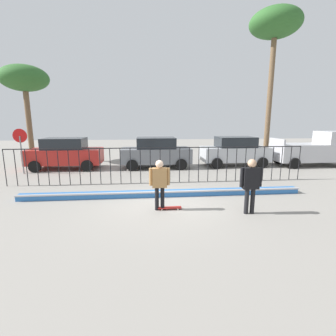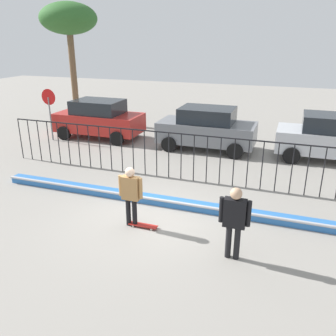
# 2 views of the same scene
# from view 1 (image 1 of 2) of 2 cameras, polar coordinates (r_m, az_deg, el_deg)

# --- Properties ---
(ground_plane) EXTENTS (60.00, 60.00, 0.00)m
(ground_plane) POSITION_cam_1_polar(r_m,az_deg,el_deg) (8.84, -0.53, -8.40)
(ground_plane) COLOR gray
(bowl_coping_ledge) EXTENTS (11.00, 0.41, 0.27)m
(bowl_coping_ledge) POSITION_cam_1_polar(r_m,az_deg,el_deg) (9.68, -1.00, -5.92)
(bowl_coping_ledge) COLOR #2D6BB7
(bowl_coping_ledge) RESTS_ON ground
(perimeter_fence) EXTENTS (14.04, 0.04, 1.70)m
(perimeter_fence) POSITION_cam_1_polar(r_m,az_deg,el_deg) (11.58, -1.85, 1.67)
(perimeter_fence) COLOR black
(perimeter_fence) RESTS_ON ground
(skateboarder) EXTENTS (0.68, 0.26, 1.68)m
(skateboarder) POSITION_cam_1_polar(r_m,az_deg,el_deg) (8.01, -1.99, -2.93)
(skateboarder) COLOR black
(skateboarder) RESTS_ON ground
(skateboard) EXTENTS (0.80, 0.20, 0.07)m
(skateboard) POSITION_cam_1_polar(r_m,az_deg,el_deg) (8.31, 0.39, -9.26)
(skateboard) COLOR #A51E19
(skateboard) RESTS_ON ground
(camera_operator) EXTENTS (0.72, 0.27, 1.77)m
(camera_operator) POSITION_cam_1_polar(r_m,az_deg,el_deg) (8.10, 18.78, -2.96)
(camera_operator) COLOR black
(camera_operator) RESTS_ON ground
(parked_car_red) EXTENTS (4.30, 2.12, 1.90)m
(parked_car_red) POSITION_cam_1_polar(r_m,az_deg,el_deg) (16.20, -22.82, 3.21)
(parked_car_red) COLOR #B2231E
(parked_car_red) RESTS_ON ground
(parked_car_gray) EXTENTS (4.30, 2.12, 1.90)m
(parked_car_gray) POSITION_cam_1_polar(r_m,az_deg,el_deg) (15.39, -2.79, 3.69)
(parked_car_gray) COLOR slate
(parked_car_gray) RESTS_ON ground
(parked_car_silver) EXTENTS (4.30, 2.12, 1.90)m
(parked_car_silver) POSITION_cam_1_polar(r_m,az_deg,el_deg) (16.61, 15.34, 3.85)
(parked_car_silver) COLOR #B7BABF
(parked_car_silver) RESTS_ON ground
(pickup_truck) EXTENTS (4.70, 2.12, 2.24)m
(pickup_truck) POSITION_cam_1_polar(r_m,az_deg,el_deg) (18.68, 30.80, 3.65)
(pickup_truck) COLOR #B7B7BC
(pickup_truck) RESTS_ON ground
(stop_sign) EXTENTS (0.76, 0.07, 2.50)m
(stop_sign) POSITION_cam_1_polar(r_m,az_deg,el_deg) (15.78, -31.15, 4.65)
(stop_sign) COLOR slate
(stop_sign) RESTS_ON ground
(palm_tree_tall) EXTENTS (3.45, 3.45, 10.34)m
(palm_tree_tall) POSITION_cam_1_polar(r_m,az_deg,el_deg) (20.38, 23.73, 27.93)
(palm_tree_tall) COLOR brown
(palm_tree_tall) RESTS_ON ground
(palm_tree_short) EXTENTS (3.18, 3.18, 6.64)m
(palm_tree_short) POSITION_cam_1_polar(r_m,az_deg,el_deg) (20.20, -30.52, 17.30)
(palm_tree_short) COLOR brown
(palm_tree_short) RESTS_ON ground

